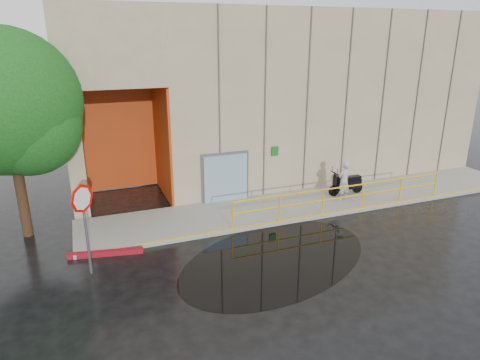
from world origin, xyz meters
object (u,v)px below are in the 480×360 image
(scooter, at_px, (347,178))
(red_curb, at_px, (106,253))
(tree_near, at_px, (11,108))
(stop_sign, at_px, (84,211))
(person, at_px, (344,181))

(scooter, xyz_separation_m, red_curb, (-10.45, -1.75, -0.82))
(scooter, distance_m, tree_near, 13.34)
(stop_sign, relative_size, tree_near, 0.40)
(person, relative_size, stop_sign, 0.60)
(scooter, relative_size, tree_near, 0.24)
(scooter, bearing_deg, red_curb, -170.16)
(stop_sign, xyz_separation_m, red_curb, (0.50, 1.01, -1.98))
(tree_near, bearing_deg, scooter, -3.41)
(red_curb, distance_m, tree_near, 5.67)
(scooter, xyz_separation_m, stop_sign, (-10.95, -2.76, 1.16))
(stop_sign, bearing_deg, tree_near, 94.18)
(person, xyz_separation_m, red_curb, (-9.94, -1.24, -0.92))
(person, relative_size, scooter, 1.01)
(tree_near, bearing_deg, red_curb, -46.89)
(scooter, distance_m, stop_sign, 11.35)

